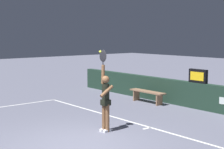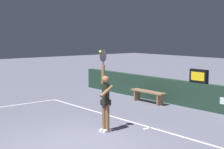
# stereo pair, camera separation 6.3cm
# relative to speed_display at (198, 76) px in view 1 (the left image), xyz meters

# --- Properties ---
(ground_plane) EXTENTS (60.00, 60.00, 0.00)m
(ground_plane) POSITION_rel_speed_display_xyz_m (0.69, -5.79, -1.21)
(ground_plane) COLOR slate
(court_lines) EXTENTS (11.23, 5.39, 0.00)m
(court_lines) POSITION_rel_speed_display_xyz_m (0.69, -5.84, -1.20)
(court_lines) COLOR white
(court_lines) RESTS_ON ground
(back_wall) EXTENTS (14.86, 0.27, 0.96)m
(back_wall) POSITION_rel_speed_display_xyz_m (0.70, 0.00, -0.73)
(back_wall) COLOR #1D3528
(back_wall) RESTS_ON ground
(speed_display) EXTENTS (0.74, 0.15, 0.50)m
(speed_display) POSITION_rel_speed_display_xyz_m (0.00, 0.00, 0.00)
(speed_display) COLOR black
(speed_display) RESTS_ON back_wall
(tennis_player) EXTENTS (0.43, 0.46, 2.31)m
(tennis_player) POSITION_rel_speed_display_xyz_m (0.17, -4.48, -0.26)
(tennis_player) COLOR brown
(tennis_player) RESTS_ON ground
(tennis_ball) EXTENTS (0.06, 0.06, 0.06)m
(tennis_ball) POSITION_rel_speed_display_xyz_m (0.15, -4.64, 1.05)
(tennis_ball) COLOR #CCDC31
(courtside_bench_far) EXTENTS (1.68, 0.37, 0.48)m
(courtside_bench_far) POSITION_rel_speed_display_xyz_m (-1.93, -0.65, -0.84)
(courtside_bench_far) COLOR #8F694D
(courtside_bench_far) RESTS_ON ground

